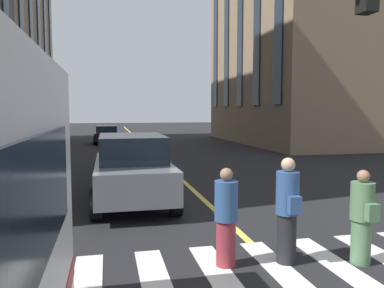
# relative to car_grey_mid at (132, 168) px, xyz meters

# --- Properties ---
(lane_centre_line) EXTENTS (80.00, 0.16, 0.01)m
(lane_centre_line) POSITION_rel_car_grey_mid_xyz_m (11.99, -2.01, -0.96)
(lane_centre_line) COLOR #D8C64C
(lane_centre_line) RESTS_ON ground_plane
(crosswalk_marking) EXTENTS (2.40, 8.45, 0.01)m
(crosswalk_marking) POSITION_rel_car_grey_mid_xyz_m (-5.00, -2.01, -0.96)
(crosswalk_marking) COLOR silver
(crosswalk_marking) RESTS_ON ground_plane
(car_grey_mid) EXTENTS (4.70, 2.14, 1.88)m
(car_grey_mid) POSITION_rel_car_grey_mid_xyz_m (0.00, 0.00, 0.00)
(car_grey_mid) COLOR slate
(car_grey_mid) RESTS_ON ground_plane
(car_black_trailing) EXTENTS (4.40, 1.95, 1.37)m
(car_black_trailing) POSITION_rel_car_grey_mid_xyz_m (20.27, 0.70, -0.27)
(car_black_trailing) COLOR black
(car_black_trailing) RESTS_ON ground_plane
(car_grey_parked_b) EXTENTS (4.40, 1.95, 1.37)m
(car_grey_parked_b) POSITION_rel_car_grey_mid_xyz_m (5.22, -0.34, -0.27)
(car_grey_parked_b) COLOR slate
(car_grey_parked_b) RESTS_ON ground_plane
(pedestrian_near) EXTENTS (0.38, 0.38, 1.63)m
(pedestrian_near) POSITION_rel_car_grey_mid_xyz_m (-4.72, -1.21, -0.16)
(pedestrian_near) COLOR maroon
(pedestrian_near) RESTS_ON ground_plane
(pedestrian_companion) EXTENTS (0.50, 0.38, 1.58)m
(pedestrian_companion) POSITION_rel_car_grey_mid_xyz_m (-5.12, -3.43, -0.18)
(pedestrian_companion) COLOR #4C724C
(pedestrian_companion) RESTS_ON ground_plane
(pedestrian_far) EXTENTS (0.50, 0.38, 1.78)m
(pedestrian_far) POSITION_rel_car_grey_mid_xyz_m (-4.83, -2.23, -0.07)
(pedestrian_far) COLOR black
(pedestrian_far) RESTS_ON ground_plane
(building_right_near) EXTENTS (17.00, 8.22, 20.94)m
(building_right_near) POSITION_rel_car_grey_mid_xyz_m (17.86, -13.56, 9.50)
(building_right_near) COLOR #846B51
(building_right_near) RESTS_ON ground_plane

